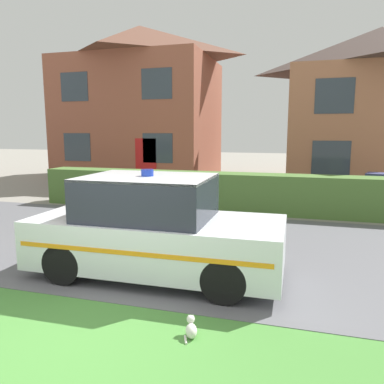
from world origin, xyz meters
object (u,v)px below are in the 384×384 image
(police_car, at_px, (154,229))
(house_right, at_px, (376,107))
(cat, at_px, (191,329))
(wheelie_bin, at_px, (377,192))
(house_left, at_px, (141,102))

(police_car, distance_m, house_right, 14.35)
(cat, bearing_deg, wheelie_bin, -44.03)
(cat, height_order, wheelie_bin, wheelie_bin)
(house_right, bearing_deg, house_left, -178.74)
(house_right, bearing_deg, wheelie_bin, -97.86)
(wheelie_bin, bearing_deg, house_right, 99.54)
(house_left, bearing_deg, wheelie_bin, -30.82)
(police_car, distance_m, house_left, 14.37)
(police_car, height_order, wheelie_bin, police_car)
(police_car, distance_m, cat, 2.15)
(police_car, height_order, house_left, house_left)
(house_left, relative_size, house_right, 1.00)
(house_right, distance_m, wheelie_bin, 7.11)
(house_right, height_order, wheelie_bin, house_right)
(cat, relative_size, wheelie_bin, 0.25)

